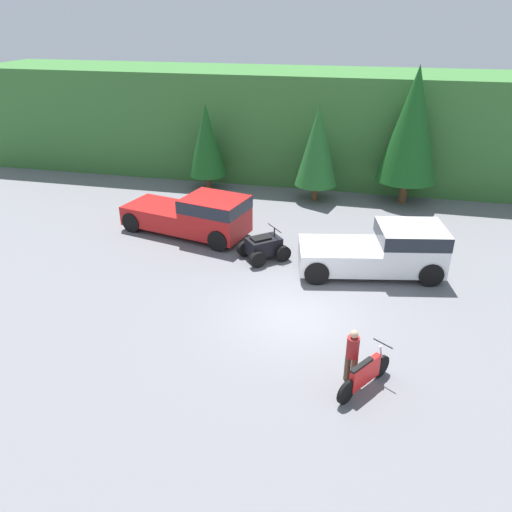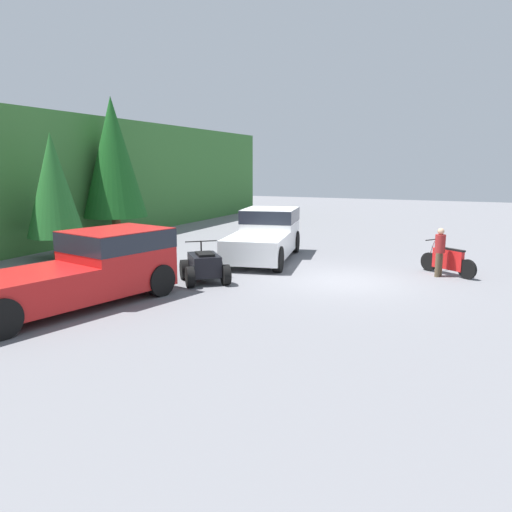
{
  "view_description": "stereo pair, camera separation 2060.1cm",
  "coord_description": "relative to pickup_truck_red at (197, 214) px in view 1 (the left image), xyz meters",
  "views": [
    {
      "loc": [
        1.9,
        -13.68,
        9.02
      ],
      "look_at": [
        -1.79,
        2.24,
        0.95
      ],
      "focal_mm": 35.0,
      "sensor_mm": 36.0,
      "label": 1
    },
    {
      "loc": [
        -15.32,
        -3.72,
        3.65
      ],
      "look_at": [
        -1.79,
        2.24,
        0.95
      ],
      "focal_mm": 35.0,
      "sensor_mm": 36.0,
      "label": 2
    }
  ],
  "objects": [
    {
      "name": "tree_left",
      "position": [
        -1.48,
        6.2,
        1.74
      ],
      "size": [
        2.05,
        2.05,
        4.67
      ],
      "color": "brown",
      "rests_on": "ground_plane"
    },
    {
      "name": "hillside_backdrop",
      "position": [
        5.24,
        10.41,
        1.98
      ],
      "size": [
        44.0,
        6.0,
        5.97
      ],
      "color": "#387033",
      "rests_on": "ground_plane"
    },
    {
      "name": "dirt_bike",
      "position": [
        7.58,
        -8.58,
        -0.54
      ],
      "size": [
        1.31,
        1.84,
        1.13
      ],
      "rotation": [
        0.0,
        0.0,
        0.97
      ],
      "color": "black",
      "rests_on": "ground_plane"
    },
    {
      "name": "ground_plane",
      "position": [
        5.24,
        -5.59,
        -1.0
      ],
      "size": [
        80.0,
        80.0,
        0.0
      ],
      "primitive_type": "plane",
      "color": "slate"
    },
    {
      "name": "rider_person",
      "position": [
        7.21,
        -8.33,
        -0.12
      ],
      "size": [
        0.42,
        0.42,
        1.62
      ],
      "rotation": [
        0.0,
        0.0,
        1.26
      ],
      "color": "brown",
      "rests_on": "ground_plane"
    },
    {
      "name": "pickup_truck_second",
      "position": [
        8.06,
        -1.75,
        -0.0
      ],
      "size": [
        5.6,
        3.13,
        1.89
      ],
      "rotation": [
        0.0,
        0.0,
        0.19
      ],
      "color": "white",
      "rests_on": "ground_plane"
    },
    {
      "name": "tree_mid_left",
      "position": [
        4.53,
        5.69,
        1.87
      ],
      "size": [
        2.15,
        2.15,
        4.89
      ],
      "color": "brown",
      "rests_on": "ground_plane"
    },
    {
      "name": "pickup_truck_red",
      "position": [
        0.0,
        0.0,
        0.0
      ],
      "size": [
        6.01,
        3.37,
        1.89
      ],
      "rotation": [
        0.0,
        0.0,
        -0.23
      ],
      "color": "red",
      "rests_on": "ground_plane"
    },
    {
      "name": "quad_atv",
      "position": [
        3.36,
        -1.61,
        -0.51
      ],
      "size": [
        2.22,
        2.17,
        1.25
      ],
      "rotation": [
        0.0,
        0.0,
        0.71
      ],
      "color": "black",
      "rests_on": "ground_plane"
    },
    {
      "name": "tree_mid_right",
      "position": [
        9.02,
        6.43,
        2.99
      ],
      "size": [
        2.99,
        2.99,
        6.8
      ],
      "color": "brown",
      "rests_on": "ground_plane"
    }
  ]
}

